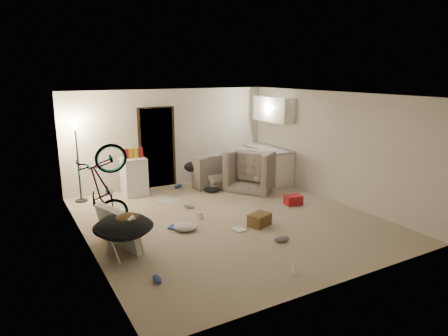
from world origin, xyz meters
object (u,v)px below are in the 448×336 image
floor_lamp (77,146)px  saucer_chair (124,232)px  kitchen_counter (268,165)px  armchair (255,173)px  drink_case_a (260,220)px  tv_box (119,228)px  drink_case_b (293,200)px  sofa (226,171)px  bicycle (105,207)px  mini_fridge (134,176)px  juicer (200,215)px

floor_lamp → saucer_chair: floor_lamp is taller
kitchen_counter → armchair: 0.78m
floor_lamp → drink_case_a: bearing=-50.1°
tv_box → drink_case_b: tv_box is taller
sofa → armchair: armchair is taller
kitchen_counter → saucer_chair: bearing=-151.1°
bicycle → kitchen_counter: bearing=-68.5°
kitchen_counter → mini_fridge: size_ratio=1.64×
bicycle → tv_box: size_ratio=1.59×
saucer_chair → juicer: saucer_chair is taller
kitchen_counter → bicycle: bearing=-164.3°
tv_box → drink_case_a: (2.64, -0.34, -0.23)m
mini_fridge → juicer: size_ratio=4.14×
sofa → saucer_chair: (-3.66, -3.06, 0.09)m
drink_case_b → saucer_chair: bearing=-160.5°
bicycle → drink_case_b: (4.03, -0.62, -0.34)m
bicycle → mini_fridge: (1.14, 1.88, 0.01)m
sofa → saucer_chair: saucer_chair is taller
drink_case_b → tv_box: bearing=-165.0°
drink_case_a → juicer: drink_case_a is taller
floor_lamp → drink_case_b: bearing=-32.1°
floor_lamp → saucer_chair: 3.38m
juicer → floor_lamp: bearing=128.4°
tv_box → drink_case_b: bearing=-12.3°
floor_lamp → drink_case_b: size_ratio=4.93×
kitchen_counter → drink_case_b: bearing=-109.7°
bicycle → drink_case_a: bicycle is taller
floor_lamp → mini_fridge: floor_lamp is taller
kitchen_counter → bicycle: size_ratio=0.89×
kitchen_counter → juicer: 3.43m
bicycle → saucer_chair: (0.00, -1.28, -0.04)m
mini_fridge → juicer: (0.65, -2.28, -0.37)m
drink_case_a → sofa: bearing=51.9°
kitchen_counter → drink_case_a: kitchen_counter is taller
bicycle → juicer: bicycle is taller
armchair → floor_lamp: bearing=41.7°
drink_case_b → armchair: bearing=99.5°
drink_case_a → juicer: bearing=113.7°
floor_lamp → mini_fridge: bearing=-4.6°
sofa → mini_fridge: (-2.52, 0.10, 0.14)m
tv_box → juicer: bearing=0.1°
mini_fridge → drink_case_b: size_ratio=2.49×
kitchen_counter → drink_case_b: size_ratio=4.08×
floor_lamp → sofa: bearing=-3.0°
saucer_chair → drink_case_b: 4.10m
kitchen_counter → armchair: kitchen_counter is taller
drink_case_a → bicycle: bearing=133.9°
sofa → drink_case_b: bearing=95.0°
sofa → bicycle: 4.07m
tv_box → sofa: bearing=19.7°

